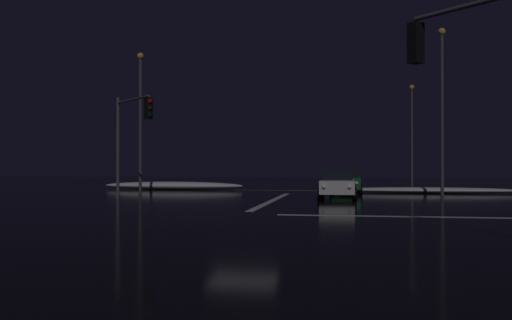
{
  "coord_description": "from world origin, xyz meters",
  "views": [
    {
      "loc": [
        3.86,
        -20.67,
        1.84
      ],
      "look_at": [
        -1.46,
        11.8,
        2.12
      ],
      "focal_mm": 39.66,
      "sensor_mm": 36.0,
      "label": 1
    }
  ],
  "objects": [
    {
      "name": "streetlamp_right_near",
      "position": [
        9.3,
        13.8,
        5.65
      ],
      "size": [
        0.44,
        0.44,
        9.9
      ],
      "color": "#424247",
      "rests_on": "ground"
    },
    {
      "name": "centre_line_ns",
      "position": [
        0.0,
        19.8,
        0.0
      ],
      "size": [
        22.0,
        0.15,
        0.01
      ],
      "color": "yellow",
      "rests_on": "ground"
    },
    {
      "name": "sedan_white",
      "position": [
        3.28,
        10.31,
        0.8
      ],
      "size": [
        2.02,
        4.33,
        1.57
      ],
      "color": "silver",
      "rests_on": "ground"
    },
    {
      "name": "streetlamp_left_near",
      "position": [
        -9.3,
        13.8,
        5.21
      ],
      "size": [
        0.44,
        0.44,
        9.04
      ],
      "color": "#424247",
      "rests_on": "ground"
    },
    {
      "name": "sedan_orange",
      "position": [
        3.72,
        21.82,
        0.8
      ],
      "size": [
        2.02,
        4.33,
        1.57
      ],
      "color": "#C66014",
      "rests_on": "ground"
    },
    {
      "name": "sedan_red",
      "position": [
        3.43,
        27.18,
        0.8
      ],
      "size": [
        2.02,
        4.33,
        1.57
      ],
      "color": "maroon",
      "rests_on": "ground"
    },
    {
      "name": "streetlamp_right_far",
      "position": [
        9.3,
        29.8,
        5.08
      ],
      "size": [
        0.44,
        0.44,
        8.79
      ],
      "color": "#424247",
      "rests_on": "ground"
    },
    {
      "name": "sedan_green",
      "position": [
        3.71,
        16.58,
        0.8
      ],
      "size": [
        2.02,
        4.33,
        1.57
      ],
      "color": "#14512D",
      "rests_on": "ground"
    },
    {
      "name": "traffic_signal_se",
      "position": [
        7.27,
        -7.27,
        4.11
      ],
      "size": [
        3.33,
        3.33,
        5.92
      ],
      "color": "#4C4C51",
      "rests_on": "ground"
    },
    {
      "name": "crosswalk_bar_east",
      "position": [
        8.3,
        0.0,
        0.0
      ],
      "size": [
        14.04,
        0.4,
        0.01
      ],
      "color": "white",
      "rests_on": "ground"
    },
    {
      "name": "snow_bank_left_curb",
      "position": [
        -9.0,
        19.7,
        0.29
      ],
      "size": [
        10.57,
        1.5,
        0.59
      ],
      "color": "white",
      "rests_on": "ground"
    },
    {
      "name": "snow_bank_right_curb",
      "position": [
        9.0,
        17.27,
        0.19
      ],
      "size": [
        11.84,
        1.5,
        0.38
      ],
      "color": "white",
      "rests_on": "ground"
    },
    {
      "name": "ground",
      "position": [
        0.0,
        0.0,
        -0.05
      ],
      "size": [
        120.0,
        120.0,
        0.1
      ],
      "primitive_type": "cube",
      "color": "black"
    },
    {
      "name": "stop_line_north",
      "position": [
        0.0,
        8.2,
        0.0
      ],
      "size": [
        0.35,
        14.04,
        0.01
      ],
      "color": "white",
      "rests_on": "ground"
    },
    {
      "name": "traffic_signal_nw",
      "position": [
        -7.34,
        7.34,
        3.83
      ],
      "size": [
        3.09,
        3.09,
        5.54
      ],
      "color": "#4C4C51",
      "rests_on": "ground"
    }
  ]
}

